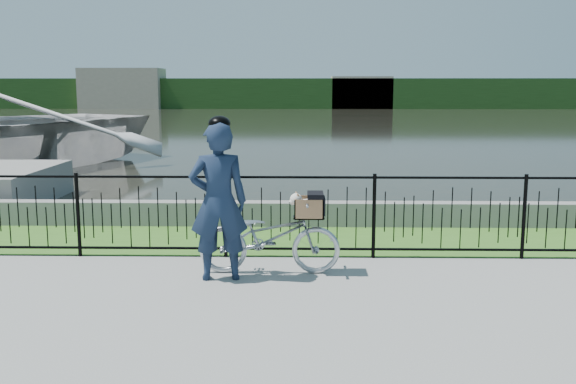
{
  "coord_description": "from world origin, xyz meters",
  "views": [
    {
      "loc": [
        0.03,
        -6.85,
        2.31
      ],
      "look_at": [
        -0.14,
        1.0,
        1.0
      ],
      "focal_mm": 40.0,
      "sensor_mm": 36.0,
      "label": 1
    }
  ],
  "objects": [
    {
      "name": "ground",
      "position": [
        0.0,
        0.0,
        0.0
      ],
      "size": [
        120.0,
        120.0,
        0.0
      ],
      "primitive_type": "plane",
      "color": "gray",
      "rests_on": "ground"
    },
    {
      "name": "cyclist",
      "position": [
        -0.96,
        0.61,
        0.96
      ],
      "size": [
        0.75,
        0.55,
        1.96
      ],
      "color": "#15233B",
      "rests_on": "ground"
    },
    {
      "name": "far_treeline",
      "position": [
        0.0,
        60.0,
        1.5
      ],
      "size": [
        120.0,
        6.0,
        3.0
      ],
      "primitive_type": "cube",
      "color": "#23461B",
      "rests_on": "ground"
    },
    {
      "name": "far_building_right",
      "position": [
        6.0,
        58.5,
        1.6
      ],
      "size": [
        6.0,
        3.0,
        3.2
      ],
      "primitive_type": "cube",
      "color": "#9E937F",
      "rests_on": "ground"
    },
    {
      "name": "quay_wall",
      "position": [
        0.0,
        3.6,
        0.2
      ],
      "size": [
        60.0,
        0.3,
        0.4
      ],
      "primitive_type": "cube",
      "color": "gray",
      "rests_on": "ground"
    },
    {
      "name": "far_building_left",
      "position": [
        -18.0,
        58.0,
        2.0
      ],
      "size": [
        8.0,
        4.0,
        4.0
      ],
      "primitive_type": "cube",
      "color": "#9E937F",
      "rests_on": "ground"
    },
    {
      "name": "fence",
      "position": [
        0.0,
        1.6,
        0.58
      ],
      "size": [
        14.0,
        0.06,
        1.15
      ],
      "primitive_type": null,
      "color": "black",
      "rests_on": "ground"
    },
    {
      "name": "grass_strip",
      "position": [
        0.0,
        2.6,
        0.0
      ],
      "size": [
        60.0,
        2.0,
        0.01
      ],
      "primitive_type": "cube",
      "color": "#3D7023",
      "rests_on": "ground"
    },
    {
      "name": "bicycle_rig",
      "position": [
        -0.35,
        0.87,
        0.47
      ],
      "size": [
        1.74,
        0.61,
        1.03
      ],
      "color": "#AFB4BB",
      "rests_on": "ground"
    },
    {
      "name": "water",
      "position": [
        0.0,
        33.0,
        0.0
      ],
      "size": [
        120.0,
        120.0,
        0.0
      ],
      "primitive_type": "plane",
      "color": "black",
      "rests_on": "ground"
    }
  ]
}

